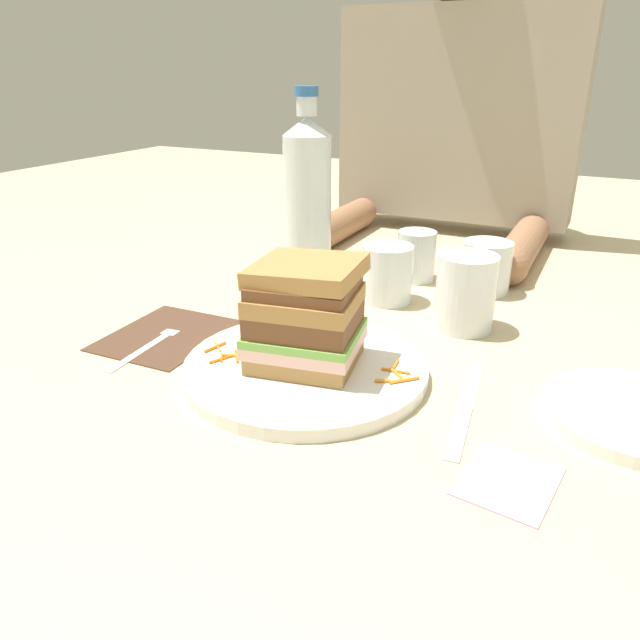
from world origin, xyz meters
TOP-DOWN VIEW (x-y plane):
  - ground_plane at (0.00, 0.00)m, footprint 3.00×3.00m
  - main_plate at (0.00, -0.03)m, footprint 0.27×0.27m
  - sandwich at (0.00, -0.03)m, footprint 0.13×0.12m
  - carrot_shred_0 at (-0.07, -0.05)m, footprint 0.02×0.02m
  - carrot_shred_1 at (-0.09, -0.07)m, footprint 0.02×0.03m
  - carrot_shred_2 at (-0.07, -0.05)m, footprint 0.03×0.02m
  - carrot_shred_3 at (-0.11, -0.04)m, footprint 0.02×0.02m
  - carrot_shred_4 at (-0.07, -0.03)m, footprint 0.02×0.01m
  - carrot_shred_5 at (-0.08, -0.05)m, footprint 0.02×0.01m
  - carrot_shred_6 at (-0.09, -0.06)m, footprint 0.01×0.02m
  - carrot_shred_7 at (-0.11, -0.04)m, footprint 0.01×0.03m
  - carrot_shred_8 at (-0.08, -0.03)m, footprint 0.02×0.01m
  - carrot_shred_9 at (-0.08, -0.05)m, footprint 0.01×0.02m
  - carrot_shred_10 at (0.10, -0.01)m, footprint 0.02×0.02m
  - carrot_shred_11 at (0.11, -0.02)m, footprint 0.03×0.03m
  - carrot_shred_12 at (0.10, -0.03)m, footprint 0.02×0.01m
  - carrot_shred_13 at (0.10, -0.01)m, footprint 0.03×0.01m
  - carrot_shred_14 at (0.09, 0.01)m, footprint 0.01×0.02m
  - napkin_dark at (-0.21, -0.02)m, footprint 0.14×0.16m
  - fork at (-0.21, -0.04)m, footprint 0.03×0.17m
  - knife at (0.18, -0.02)m, footprint 0.04×0.20m
  - juice_glass at (0.13, 0.18)m, footprint 0.08×0.08m
  - water_bottle at (-0.16, 0.28)m, footprint 0.07×0.07m
  - empty_tumbler_0 at (-0.00, 0.23)m, footprint 0.07×0.07m
  - empty_tumbler_1 at (0.12, 0.33)m, footprint 0.07×0.07m
  - empty_tumbler_2 at (0.01, 0.34)m, footprint 0.06×0.06m
  - side_plate at (0.33, 0.03)m, footprint 0.17×0.17m
  - napkin_pink at (0.24, -0.12)m, footprint 0.08×0.10m
  - diner_across at (-0.03, 0.66)m, footprint 0.46×0.42m

SIDE VIEW (x-z plane):
  - ground_plane at x=0.00m, z-range 0.00..0.00m
  - napkin_pink at x=0.24m, z-range 0.00..0.00m
  - napkin_dark at x=-0.21m, z-range 0.00..0.00m
  - knife at x=0.18m, z-range 0.00..0.00m
  - fork at x=-0.21m, z-range 0.00..0.01m
  - side_plate at x=0.33m, z-range 0.00..0.01m
  - main_plate at x=0.00m, z-range 0.00..0.01m
  - carrot_shred_6 at x=-0.09m, z-range 0.01..0.02m
  - carrot_shred_3 at x=-0.11m, z-range 0.01..0.02m
  - carrot_shred_9 at x=-0.08m, z-range 0.01..0.02m
  - carrot_shred_1 at x=-0.09m, z-range 0.01..0.02m
  - carrot_shred_13 at x=0.10m, z-range 0.01..0.02m
  - carrot_shred_14 at x=0.09m, z-range 0.01..0.02m
  - carrot_shred_0 at x=-0.07m, z-range 0.01..0.02m
  - carrot_shred_5 at x=-0.08m, z-range 0.01..0.02m
  - carrot_shred_10 at x=0.10m, z-range 0.01..0.02m
  - carrot_shred_7 at x=-0.11m, z-range 0.01..0.02m
  - carrot_shred_4 at x=-0.07m, z-range 0.01..0.02m
  - carrot_shred_2 at x=-0.07m, z-range 0.01..0.02m
  - carrot_shred_12 at x=0.10m, z-range 0.01..0.02m
  - carrot_shred_8 at x=-0.08m, z-range 0.01..0.02m
  - carrot_shred_11 at x=0.11m, z-range 0.01..0.02m
  - empty_tumbler_1 at x=0.12m, z-range 0.00..0.08m
  - empty_tumbler_2 at x=0.01m, z-range 0.00..0.08m
  - empty_tumbler_0 at x=0.00m, z-range 0.00..0.08m
  - juice_glass at x=0.13m, z-range -0.01..0.09m
  - sandwich at x=0.00m, z-range 0.01..0.13m
  - water_bottle at x=-0.16m, z-range -0.02..0.27m
  - diner_across at x=-0.03m, z-range -0.02..0.58m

